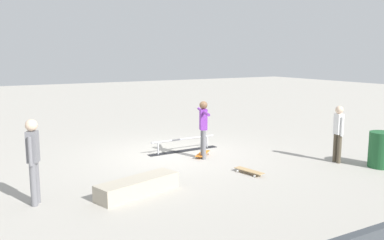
{
  "coord_description": "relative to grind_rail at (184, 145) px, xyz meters",
  "views": [
    {
      "loc": [
        5.24,
        10.05,
        2.84
      ],
      "look_at": [
        -0.45,
        0.17,
        1.0
      ],
      "focal_mm": 38.35,
      "sensor_mm": 36.0,
      "label": 1
    }
  ],
  "objects": [
    {
      "name": "skater_main",
      "position": [
        -0.05,
        1.03,
        0.75
      ],
      "size": [
        0.48,
        1.23,
        1.58
      ],
      "rotation": [
        0.0,
        0.0,
        4.38
      ],
      "color": "slate",
      "rests_on": "ground_plane"
    },
    {
      "name": "trash_bin",
      "position": [
        -3.5,
        4.02,
        0.29
      ],
      "size": [
        0.63,
        0.63,
        0.9
      ],
      "primitive_type": "cylinder",
      "color": "#1E592D",
      "rests_on": "ground_plane"
    },
    {
      "name": "loose_skateboard_natural",
      "position": [
        -0.24,
        2.83,
        -0.09
      ],
      "size": [
        0.36,
        0.82,
        0.09
      ],
      "rotation": [
        0.0,
        0.0,
        1.75
      ],
      "color": "tan",
      "rests_on": "ground_plane"
    },
    {
      "name": "skateboard_main",
      "position": [
        -0.16,
        0.81,
        -0.09
      ],
      "size": [
        0.73,
        0.68,
        0.09
      ],
      "rotation": [
        0.0,
        0.0,
        3.88
      ],
      "color": "orange",
      "rests_on": "ground_plane"
    },
    {
      "name": "ground_plane",
      "position": [
        0.45,
        0.33,
        -0.17
      ],
      "size": [
        60.0,
        60.0,
        0.0
      ],
      "primitive_type": "plane",
      "color": "#ADA89E"
    },
    {
      "name": "skate_ledge",
      "position": [
        2.63,
        2.85,
        0.0
      ],
      "size": [
        1.89,
        0.99,
        0.33
      ],
      "primitive_type": "cube",
      "rotation": [
        0.0,
        0.0,
        0.27
      ],
      "color": "#B2A893",
      "rests_on": "ground_plane"
    },
    {
      "name": "bystander_grey_shirt",
      "position": [
        4.54,
        2.41,
        0.77
      ],
      "size": [
        0.27,
        0.36,
        1.65
      ],
      "rotation": [
        0.0,
        0.0,
        1.1
      ],
      "color": "slate",
      "rests_on": "ground_plane"
    },
    {
      "name": "bystander_white_shirt",
      "position": [
        -2.9,
        3.15,
        0.69
      ],
      "size": [
        0.21,
        0.34,
        1.51
      ],
      "rotation": [
        0.0,
        0.0,
        1.43
      ],
      "color": "brown",
      "rests_on": "ground_plane"
    },
    {
      "name": "grind_rail",
      "position": [
        0.0,
        0.0,
        0.0
      ],
      "size": [
        2.27,
        0.31,
        0.39
      ],
      "rotation": [
        0.0,
        0.0,
        0.03
      ],
      "color": "black",
      "rests_on": "ground_plane"
    }
  ]
}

